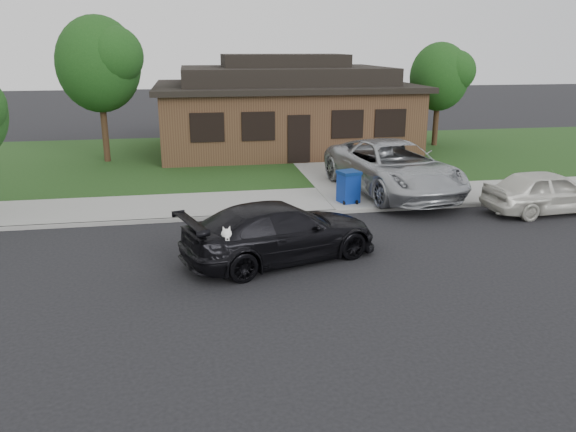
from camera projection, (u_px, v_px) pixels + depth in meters
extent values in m
plane|color=black|center=(226.00, 260.00, 14.14)|extent=(120.00, 120.00, 0.00)
cube|color=gray|center=(216.00, 205.00, 18.83)|extent=(60.00, 3.00, 0.12)
cube|color=gray|center=(219.00, 218.00, 17.42)|extent=(60.00, 0.12, 0.12)
cube|color=#193814|center=(207.00, 159.00, 26.37)|extent=(60.00, 13.00, 0.13)
cube|color=gray|center=(348.00, 168.00, 24.53)|extent=(4.50, 13.00, 0.14)
imported|color=black|center=(281.00, 232.00, 13.99)|extent=(5.42, 3.55, 1.46)
ellipsoid|color=white|center=(226.00, 236.00, 12.85)|extent=(0.34, 0.40, 0.30)
sphere|color=white|center=(227.00, 235.00, 12.61)|extent=(0.26, 0.26, 0.26)
cube|color=white|center=(227.00, 238.00, 12.50)|extent=(0.09, 0.12, 0.08)
sphere|color=black|center=(227.00, 239.00, 12.44)|extent=(0.04, 0.04, 0.04)
cone|color=white|center=(224.00, 228.00, 12.60)|extent=(0.11, 0.11, 0.14)
cone|color=white|center=(229.00, 228.00, 12.62)|extent=(0.11, 0.11, 0.14)
imported|color=#AAADB1|center=(393.00, 167.00, 19.91)|extent=(3.89, 6.85, 1.80)
imported|color=silver|center=(547.00, 191.00, 17.98)|extent=(4.21, 1.92, 1.40)
cube|color=navy|center=(348.00, 188.00, 18.73)|extent=(0.73, 0.73, 0.98)
cube|color=navy|center=(349.00, 173.00, 18.58)|extent=(0.80, 0.80, 0.11)
cylinder|color=black|center=(344.00, 203.00, 18.54)|extent=(0.09, 0.16, 0.15)
cylinder|color=black|center=(357.00, 202.00, 18.61)|extent=(0.09, 0.16, 0.15)
cube|color=#422B1C|center=(284.00, 119.00, 28.46)|extent=(12.00, 8.00, 3.00)
cube|color=black|center=(284.00, 86.00, 27.99)|extent=(12.60, 8.60, 0.25)
cube|color=black|center=(284.00, 75.00, 27.83)|extent=(10.00, 6.50, 0.80)
cube|color=black|center=(284.00, 60.00, 27.63)|extent=(6.00, 3.50, 0.60)
cube|color=black|center=(299.00, 139.00, 24.78)|extent=(1.00, 0.06, 2.10)
cube|color=black|center=(207.00, 127.00, 23.94)|extent=(1.30, 0.05, 1.10)
cube|color=black|center=(258.00, 126.00, 24.31)|extent=(1.30, 0.05, 1.10)
cube|color=black|center=(347.00, 124.00, 24.97)|extent=(1.30, 0.05, 1.10)
cube|color=black|center=(390.00, 123.00, 25.30)|extent=(1.30, 0.05, 1.10)
cylinder|color=#332114|center=(105.00, 134.00, 25.24)|extent=(0.28, 0.28, 2.48)
ellipsoid|color=#143811|center=(99.00, 64.00, 24.36)|extent=(3.60, 3.60, 4.14)
sphere|color=#26591E|center=(114.00, 56.00, 23.86)|extent=(2.52, 2.52, 2.52)
cylinder|color=#332114|center=(435.00, 126.00, 29.45)|extent=(0.28, 0.28, 2.03)
ellipsoid|color=#143811|center=(439.00, 77.00, 28.72)|extent=(3.00, 3.00, 3.45)
sphere|color=#26591E|center=(455.00, 71.00, 28.31)|extent=(2.10, 2.10, 2.10)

